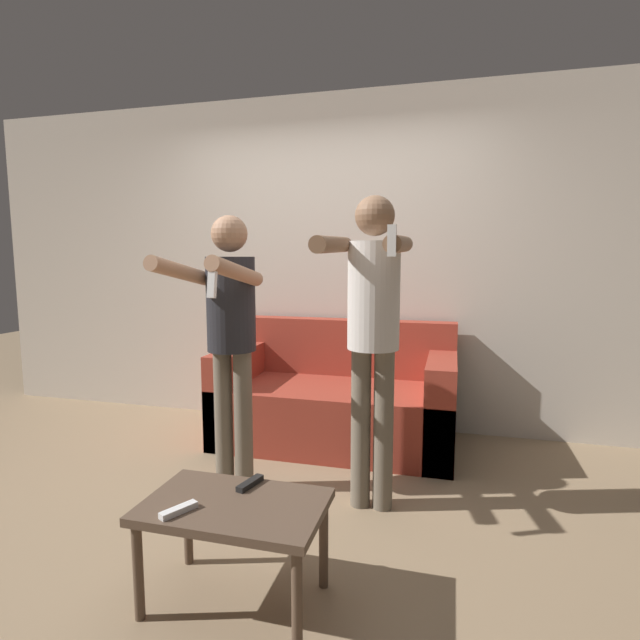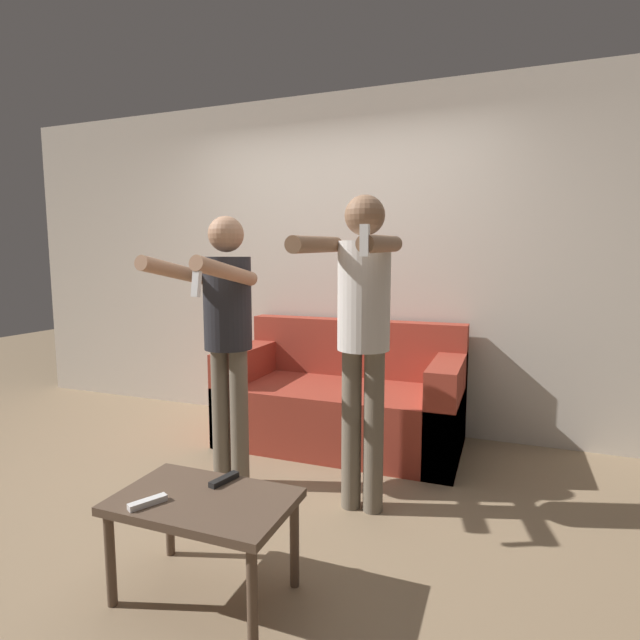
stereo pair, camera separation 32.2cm
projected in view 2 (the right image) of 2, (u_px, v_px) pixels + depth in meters
ground_plane at (252, 504)px, 2.83m from camera, size 14.00×14.00×0.00m
wall_back at (340, 263)px, 4.12m from camera, size 6.40×0.06×2.70m
couch at (343, 402)px, 3.76m from camera, size 1.74×0.87×0.90m
person_standing_left at (226, 323)px, 2.94m from camera, size 0.40×0.71×1.63m
person_standing_right at (362, 319)px, 2.63m from camera, size 0.40×0.72×1.72m
coffee_table at (204, 510)px, 2.03m from camera, size 0.72×0.45×0.43m
remote_near at (148, 502)px, 1.96m from camera, size 0.10×0.15×0.02m
remote_far at (224, 480)px, 2.16m from camera, size 0.07×0.15×0.02m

